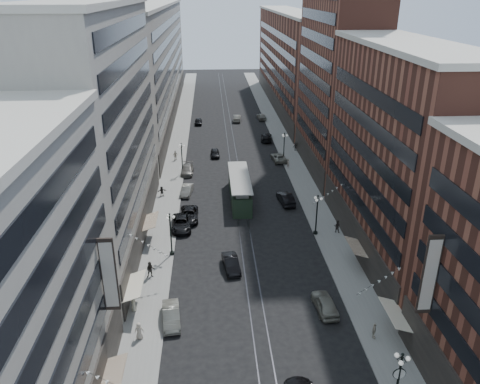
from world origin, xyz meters
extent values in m
plane|color=black|center=(0.00, 60.00, 0.00)|extent=(220.00, 220.00, 0.00)
cube|color=gray|center=(-11.00, 70.00, 0.07)|extent=(4.00, 180.00, 0.15)
cube|color=gray|center=(11.00, 70.00, 0.07)|extent=(4.00, 180.00, 0.15)
cube|color=#2D2D33|center=(-0.70, 70.00, 0.01)|extent=(0.12, 180.00, 0.02)
cube|color=#2D2D33|center=(0.70, 70.00, 0.01)|extent=(0.12, 180.00, 0.02)
cube|color=gray|center=(-17.00, 33.00, 14.00)|extent=(8.00, 36.00, 28.00)
cube|color=gray|center=(-17.00, 96.00, 13.00)|extent=(8.00, 90.00, 26.00)
cube|color=brown|center=(17.00, 28.00, 12.00)|extent=(8.00, 30.00, 24.00)
cube|color=brown|center=(17.00, 56.00, 21.00)|extent=(8.00, 26.00, 42.00)
cube|color=brown|center=(17.00, 105.00, 12.00)|extent=(8.00, 72.00, 24.00)
cylinder|color=black|center=(-9.20, 28.00, 0.30)|extent=(0.56, 0.56, 0.30)
cylinder|color=black|center=(-9.20, 28.00, 2.75)|extent=(0.18, 0.18, 5.20)
sphere|color=black|center=(-9.20, 28.00, 5.55)|extent=(0.24, 0.24, 0.24)
sphere|color=white|center=(-8.75, 28.00, 5.15)|extent=(0.36, 0.36, 0.36)
sphere|color=white|center=(-9.42, 28.39, 5.15)|extent=(0.36, 0.36, 0.36)
sphere|color=white|center=(-9.42, 27.61, 5.15)|extent=(0.36, 0.36, 0.36)
cylinder|color=black|center=(-9.20, 55.00, 0.30)|extent=(0.56, 0.56, 0.30)
cylinder|color=black|center=(-9.20, 55.00, 2.75)|extent=(0.18, 0.18, 5.20)
sphere|color=black|center=(-9.20, 55.00, 5.55)|extent=(0.24, 0.24, 0.24)
sphere|color=white|center=(-8.75, 55.00, 5.15)|extent=(0.36, 0.36, 0.36)
sphere|color=white|center=(-9.42, 55.39, 5.15)|extent=(0.36, 0.36, 0.36)
sphere|color=white|center=(-9.42, 54.61, 5.15)|extent=(0.36, 0.36, 0.36)
cylinder|color=black|center=(9.20, 4.00, 2.75)|extent=(0.18, 0.18, 5.20)
sphere|color=black|center=(9.20, 4.00, 5.55)|extent=(0.24, 0.24, 0.24)
sphere|color=white|center=(9.65, 4.00, 5.15)|extent=(0.36, 0.36, 0.36)
sphere|color=white|center=(8.97, 4.39, 5.15)|extent=(0.36, 0.36, 0.36)
sphere|color=white|center=(8.97, 3.61, 5.15)|extent=(0.36, 0.36, 0.36)
cylinder|color=white|center=(9.20, 4.00, 3.75)|extent=(0.90, 0.12, 0.90)
cylinder|color=black|center=(9.20, 32.00, 0.30)|extent=(0.56, 0.56, 0.30)
cylinder|color=black|center=(9.20, 32.00, 2.75)|extent=(0.18, 0.18, 5.20)
sphere|color=black|center=(9.20, 32.00, 5.55)|extent=(0.24, 0.24, 0.24)
sphere|color=white|center=(9.65, 32.00, 5.15)|extent=(0.36, 0.36, 0.36)
sphere|color=white|center=(8.97, 32.39, 5.15)|extent=(0.36, 0.36, 0.36)
sphere|color=white|center=(8.97, 31.61, 5.15)|extent=(0.36, 0.36, 0.36)
cylinder|color=black|center=(9.20, 60.00, 0.30)|extent=(0.56, 0.56, 0.30)
cylinder|color=black|center=(9.20, 60.00, 2.75)|extent=(0.18, 0.18, 5.20)
sphere|color=black|center=(9.20, 60.00, 5.55)|extent=(0.24, 0.24, 0.24)
sphere|color=white|center=(9.65, 60.00, 5.15)|extent=(0.36, 0.36, 0.36)
sphere|color=white|center=(8.97, 60.39, 5.15)|extent=(0.36, 0.36, 0.36)
sphere|color=white|center=(8.97, 59.61, 5.15)|extent=(0.36, 0.36, 0.36)
cube|color=#213523|center=(0.00, 43.76, 1.44)|extent=(2.77, 13.30, 2.88)
cube|color=gray|center=(0.00, 43.76, 3.21)|extent=(1.77, 12.19, 0.67)
cube|color=gray|center=(0.00, 43.76, 3.66)|extent=(2.99, 13.52, 0.17)
cylinder|color=black|center=(0.00, 38.77, 0.39)|extent=(2.55, 0.78, 0.78)
cylinder|color=black|center=(0.00, 48.75, 0.39)|extent=(2.55, 0.78, 0.78)
imported|color=slate|center=(-8.40, 15.57, 0.76)|extent=(2.12, 4.75, 1.52)
imported|color=black|center=(-8.40, 34.87, 0.77)|extent=(2.77, 5.63, 1.54)
imported|color=gray|center=(6.80, 16.39, 0.81)|extent=(2.19, 4.83, 1.61)
imported|color=black|center=(-2.20, 24.50, 0.75)|extent=(2.17, 4.71, 1.49)
imported|color=#ACA08E|center=(-11.13, 13.27, 1.00)|extent=(0.87, 0.53, 1.70)
imported|color=black|center=(-11.20, 23.24, 1.10)|extent=(0.98, 0.62, 1.91)
imported|color=#B6AC97|center=(10.31, 11.99, 0.93)|extent=(0.67, 1.00, 1.57)
imported|color=black|center=(-7.45, 37.46, 0.75)|extent=(2.56, 5.41, 1.49)
imported|color=#625E57|center=(-8.40, 55.27, 0.74)|extent=(2.23, 5.13, 1.47)
imported|color=black|center=(-7.04, 87.46, 0.70)|extent=(1.70, 4.12, 1.40)
imported|color=black|center=(6.80, 41.91, 0.81)|extent=(2.37, 5.12, 1.63)
imported|color=gray|center=(8.40, 60.71, 0.71)|extent=(2.84, 5.30, 1.42)
imported|color=black|center=(7.55, 73.54, 0.80)|extent=(2.97, 5.78, 1.61)
imported|color=black|center=(-3.44, 64.00, 0.69)|extent=(1.70, 4.08, 1.38)
imported|color=#66645A|center=(2.27, 89.84, 0.80)|extent=(2.09, 4.95, 1.59)
imported|color=black|center=(-11.94, 45.66, 0.91)|extent=(1.46, 0.87, 1.52)
imported|color=#B9AE99|center=(-10.85, 62.00, 1.07)|extent=(1.19, 0.88, 1.85)
imported|color=black|center=(12.08, 32.24, 1.00)|extent=(0.93, 0.72, 1.70)
imported|color=#BAAA9A|center=(9.50, 56.74, 0.94)|extent=(0.67, 0.67, 1.57)
imported|color=black|center=(12.50, 66.14, 1.01)|extent=(1.19, 0.73, 1.71)
imported|color=gray|center=(8.40, 90.89, 0.80)|extent=(2.32, 4.84, 1.60)
imported|color=gray|center=(-8.15, 46.27, 0.71)|extent=(2.05, 4.46, 1.42)
imported|color=beige|center=(-12.22, 17.40, 0.93)|extent=(0.55, 0.83, 1.55)
camera|label=1|loc=(-4.13, -21.24, 29.63)|focal=35.00mm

